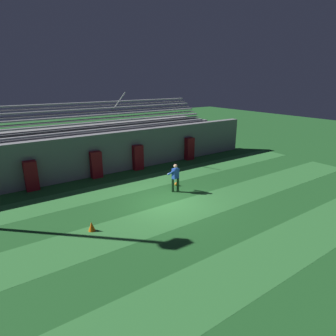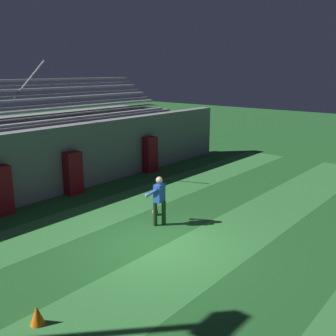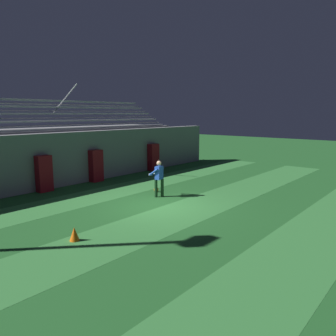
% 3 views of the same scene
% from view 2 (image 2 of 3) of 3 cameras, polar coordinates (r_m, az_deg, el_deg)
% --- Properties ---
extents(ground_plane, '(80.00, 80.00, 0.00)m').
position_cam_2_polar(ground_plane, '(11.78, -1.66, -11.22)').
color(ground_plane, '#236028').
extents(turf_stripe_mid, '(28.00, 2.34, 0.01)m').
position_cam_2_polar(turf_stripe_mid, '(11.04, 3.60, -13.05)').
color(turf_stripe_mid, '#38843D').
rests_on(turf_stripe_mid, ground).
extents(turf_stripe_far, '(28.00, 2.34, 0.01)m').
position_cam_2_polar(turf_stripe_far, '(14.06, -12.14, -7.20)').
color(turf_stripe_far, '#38843D').
rests_on(turf_stripe_far, ground).
extents(back_wall, '(24.00, 0.60, 2.80)m').
position_cam_2_polar(back_wall, '(16.14, -19.31, 0.28)').
color(back_wall, gray).
rests_on(back_wall, ground).
extents(padding_pillar_gate_left, '(0.71, 0.44, 1.77)m').
position_cam_2_polar(padding_pillar_gate_left, '(15.08, -23.11, -3.03)').
color(padding_pillar_gate_left, maroon).
rests_on(padding_pillar_gate_left, ground).
extents(padding_pillar_gate_right, '(0.71, 0.44, 1.77)m').
position_cam_2_polar(padding_pillar_gate_right, '(16.65, -13.60, -0.73)').
color(padding_pillar_gate_right, maroon).
rests_on(padding_pillar_gate_right, ground).
extents(padding_pillar_far_right, '(0.71, 0.44, 1.77)m').
position_cam_2_polar(padding_pillar_far_right, '(19.74, -2.61, 1.97)').
color(padding_pillar_far_right, maroon).
rests_on(padding_pillar_far_right, ground).
extents(bleacher_stand, '(18.00, 4.05, 5.43)m').
position_cam_2_polar(bleacher_stand, '(18.13, -23.20, 1.72)').
color(bleacher_stand, gray).
rests_on(bleacher_stand, ground).
extents(goalkeeper, '(0.64, 0.59, 1.67)m').
position_cam_2_polar(goalkeeper, '(12.92, -1.33, -4.33)').
color(goalkeeper, '#143319').
rests_on(goalkeeper, ground).
extents(soccer_ball, '(0.22, 0.22, 0.22)m').
position_cam_2_polar(soccer_ball, '(14.08, -1.88, -6.38)').
color(soccer_ball, orange).
rests_on(soccer_ball, ground).
extents(traffic_cone, '(0.30, 0.30, 0.42)m').
position_cam_2_polar(traffic_cone, '(8.90, -18.46, -19.59)').
color(traffic_cone, orange).
rests_on(traffic_cone, ground).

